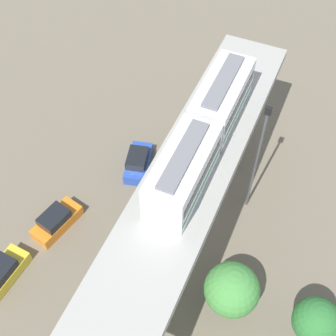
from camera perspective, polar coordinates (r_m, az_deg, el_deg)
The scene contains 9 objects.
ground_plane at distance 37.50m, azimuth 2.64°, elevation -7.70°, with size 120.00×120.00×0.00m, color #706654.
viaduct at distance 32.13m, azimuth 3.06°, elevation -1.91°, with size 5.20×28.00×8.63m.
train at distance 30.10m, azimuth 4.38°, elevation 4.35°, with size 2.64×13.55×3.24m.
parked_car_blue at distance 40.61m, azimuth -3.71°, elevation 0.75°, with size 2.77×4.51×1.76m.
parked_car_orange at distance 38.10m, azimuth -13.57°, elevation -6.35°, with size 2.68×4.49×1.76m.
parked_car_yellow at distance 37.00m, azimuth -19.67°, elevation -12.02°, with size 2.10×4.32×1.76m.
tree_near_viaduct at distance 32.18m, azimuth 7.85°, elevation -14.58°, with size 3.77×3.77×4.94m.
tree_mid_lot at distance 32.19m, azimuth 17.79°, elevation -17.55°, with size 3.12×3.12×4.92m.
signal_post at distance 34.48m, azimuth 10.93°, elevation 1.28°, with size 0.44×0.28×11.23m.
Camera 1 is at (-5.98, 18.02, 32.33)m, focal length 49.57 mm.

